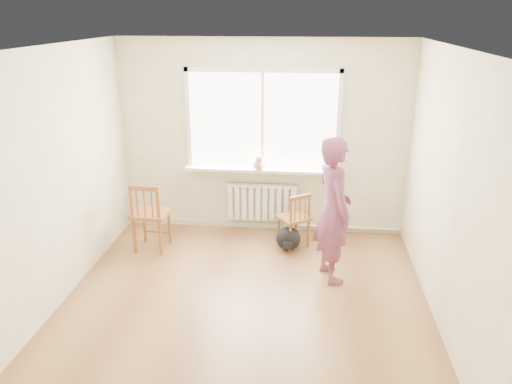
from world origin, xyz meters
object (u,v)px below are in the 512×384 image
(chair_right, at_px, (295,220))
(backpack, at_px, (288,239))
(person, at_px, (333,210))
(cat, at_px, (259,163))
(chair_left, at_px, (149,217))

(chair_right, distance_m, backpack, 0.27)
(person, relative_size, cat, 4.61)
(chair_left, height_order, chair_right, chair_left)
(chair_left, relative_size, chair_right, 1.23)
(chair_left, xyz_separation_m, person, (2.35, -0.47, 0.38))
(chair_left, distance_m, person, 2.43)
(cat, bearing_deg, person, -60.09)
(chair_left, distance_m, cat, 1.64)
(chair_left, xyz_separation_m, backpack, (1.82, 0.19, -0.32))
(chair_left, bearing_deg, person, 172.20)
(cat, height_order, backpack, cat)
(chair_right, height_order, backpack, chair_right)
(chair_left, distance_m, backpack, 1.85)
(person, xyz_separation_m, cat, (-0.98, 1.17, 0.19))
(chair_left, relative_size, person, 0.55)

